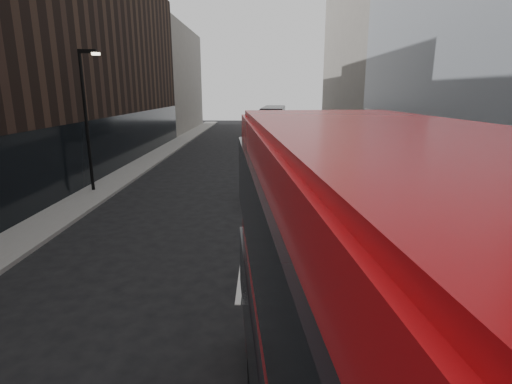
{
  "coord_description": "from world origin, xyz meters",
  "views": [
    {
      "loc": [
        0.62,
        -2.2,
        5.21
      ],
      "look_at": [
        0.43,
        8.43,
        2.5
      ],
      "focal_mm": 28.0,
      "sensor_mm": 36.0,
      "label": 1
    }
  ],
  "objects_px": {
    "car_a": "(260,188)",
    "car_c": "(280,161)",
    "street_lamp": "(87,112)",
    "car_b": "(290,171)",
    "grey_bus": "(274,121)"
  },
  "relations": [
    {
      "from": "car_a",
      "to": "car_c",
      "type": "height_order",
      "value": "car_c"
    },
    {
      "from": "grey_bus",
      "to": "car_a",
      "type": "xyz_separation_m",
      "value": [
        -1.31,
        -27.5,
        -1.2
      ]
    },
    {
      "from": "car_a",
      "to": "car_c",
      "type": "bearing_deg",
      "value": 79.29
    },
    {
      "from": "street_lamp",
      "to": "car_a",
      "type": "height_order",
      "value": "street_lamp"
    },
    {
      "from": "street_lamp",
      "to": "grey_bus",
      "type": "bearing_deg",
      "value": 68.98
    },
    {
      "from": "car_b",
      "to": "car_c",
      "type": "xyz_separation_m",
      "value": [
        -0.39,
        3.71,
        -0.05
      ]
    },
    {
      "from": "grey_bus",
      "to": "car_c",
      "type": "distance_m",
      "value": 20.13
    },
    {
      "from": "grey_bus",
      "to": "car_b",
      "type": "height_order",
      "value": "grey_bus"
    },
    {
      "from": "car_b",
      "to": "street_lamp",
      "type": "bearing_deg",
      "value": -167.64
    },
    {
      "from": "street_lamp",
      "to": "car_a",
      "type": "bearing_deg",
      "value": -9.14
    },
    {
      "from": "car_a",
      "to": "car_c",
      "type": "xyz_separation_m",
      "value": [
        1.27,
        7.4,
        0.06
      ]
    },
    {
      "from": "street_lamp",
      "to": "car_b",
      "type": "height_order",
      "value": "street_lamp"
    },
    {
      "from": "street_lamp",
      "to": "car_b",
      "type": "distance_m",
      "value": 11.18
    },
    {
      "from": "grey_bus",
      "to": "car_c",
      "type": "bearing_deg",
      "value": -85.6
    },
    {
      "from": "street_lamp",
      "to": "car_c",
      "type": "height_order",
      "value": "street_lamp"
    }
  ]
}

